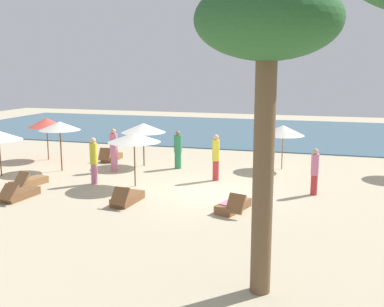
{
  "coord_description": "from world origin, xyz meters",
  "views": [
    {
      "loc": [
        4.12,
        -16.14,
        4.62
      ],
      "look_at": [
        -1.17,
        1.82,
        1.1
      ],
      "focal_mm": 42.5,
      "sensor_mm": 36.0,
      "label": 1
    }
  ],
  "objects_px": {
    "umbrella_7": "(143,128)",
    "person_1": "(178,150)",
    "lounger_3": "(233,206)",
    "lounger_5": "(127,198)",
    "person_2": "(315,171)",
    "person_3": "(114,150)",
    "lounger_2": "(111,157)",
    "lounger_0": "(28,182)",
    "palm_3": "(267,31)",
    "person_0": "(94,160)",
    "lounger_1": "(19,194)",
    "umbrella_4": "(134,137)",
    "person_4": "(216,157)",
    "umbrella_6": "(283,130)",
    "umbrella_2": "(46,123)",
    "umbrella_1": "(60,126)"
  },
  "relations": [
    {
      "from": "person_2",
      "to": "lounger_2",
      "type": "bearing_deg",
      "value": 160.02
    },
    {
      "from": "umbrella_4",
      "to": "person_4",
      "type": "height_order",
      "value": "umbrella_4"
    },
    {
      "from": "person_2",
      "to": "person_3",
      "type": "distance_m",
      "value": 8.96
    },
    {
      "from": "umbrella_2",
      "to": "palm_3",
      "type": "relative_size",
      "value": 0.34
    },
    {
      "from": "umbrella_4",
      "to": "person_4",
      "type": "distance_m",
      "value": 3.52
    },
    {
      "from": "person_1",
      "to": "palm_3",
      "type": "relative_size",
      "value": 0.28
    },
    {
      "from": "person_0",
      "to": "lounger_0",
      "type": "bearing_deg",
      "value": -156.1
    },
    {
      "from": "person_1",
      "to": "lounger_3",
      "type": "bearing_deg",
      "value": -56.2
    },
    {
      "from": "person_3",
      "to": "person_1",
      "type": "bearing_deg",
      "value": 28.13
    },
    {
      "from": "lounger_5",
      "to": "person_2",
      "type": "distance_m",
      "value": 6.9
    },
    {
      "from": "umbrella_7",
      "to": "person_1",
      "type": "relative_size",
      "value": 1.18
    },
    {
      "from": "lounger_2",
      "to": "person_1",
      "type": "bearing_deg",
      "value": -11.71
    },
    {
      "from": "umbrella_1",
      "to": "person_1",
      "type": "relative_size",
      "value": 1.27
    },
    {
      "from": "lounger_1",
      "to": "person_4",
      "type": "relative_size",
      "value": 0.9
    },
    {
      "from": "umbrella_2",
      "to": "lounger_1",
      "type": "height_order",
      "value": "umbrella_2"
    },
    {
      "from": "umbrella_2",
      "to": "person_3",
      "type": "xyz_separation_m",
      "value": [
        4.44,
        -1.49,
        -0.91
      ]
    },
    {
      "from": "person_0",
      "to": "umbrella_2",
      "type": "bearing_deg",
      "value": 140.84
    },
    {
      "from": "lounger_5",
      "to": "palm_3",
      "type": "bearing_deg",
      "value": -43.34
    },
    {
      "from": "umbrella_2",
      "to": "lounger_2",
      "type": "height_order",
      "value": "umbrella_2"
    },
    {
      "from": "lounger_2",
      "to": "lounger_3",
      "type": "relative_size",
      "value": 0.96
    },
    {
      "from": "person_0",
      "to": "lounger_1",
      "type": "bearing_deg",
      "value": -120.62
    },
    {
      "from": "person_0",
      "to": "person_4",
      "type": "xyz_separation_m",
      "value": [
        4.58,
        1.97,
        0.02
      ]
    },
    {
      "from": "lounger_5",
      "to": "person_1",
      "type": "height_order",
      "value": "person_1"
    },
    {
      "from": "person_0",
      "to": "umbrella_6",
      "type": "bearing_deg",
      "value": 35.01
    },
    {
      "from": "umbrella_7",
      "to": "person_4",
      "type": "distance_m",
      "value": 4.46
    },
    {
      "from": "umbrella_4",
      "to": "person_2",
      "type": "height_order",
      "value": "umbrella_4"
    },
    {
      "from": "umbrella_1",
      "to": "palm_3",
      "type": "xyz_separation_m",
      "value": [
        10.31,
        -8.86,
        3.25
      ]
    },
    {
      "from": "lounger_0",
      "to": "person_2",
      "type": "relative_size",
      "value": 1.02
    },
    {
      "from": "umbrella_4",
      "to": "lounger_3",
      "type": "relative_size",
      "value": 1.23
    },
    {
      "from": "palm_3",
      "to": "umbrella_1",
      "type": "bearing_deg",
      "value": 139.33
    },
    {
      "from": "person_1",
      "to": "palm_3",
      "type": "distance_m",
      "value": 12.89
    },
    {
      "from": "lounger_1",
      "to": "palm_3",
      "type": "relative_size",
      "value": 0.28
    },
    {
      "from": "umbrella_7",
      "to": "person_1",
      "type": "bearing_deg",
      "value": -2.33
    },
    {
      "from": "umbrella_6",
      "to": "person_4",
      "type": "relative_size",
      "value": 1.06
    },
    {
      "from": "umbrella_2",
      "to": "umbrella_1",
      "type": "bearing_deg",
      "value": -44.85
    },
    {
      "from": "lounger_0",
      "to": "lounger_2",
      "type": "relative_size",
      "value": 1.06
    },
    {
      "from": "person_3",
      "to": "lounger_0",
      "type": "bearing_deg",
      "value": -121.97
    },
    {
      "from": "umbrella_4",
      "to": "person_0",
      "type": "height_order",
      "value": "umbrella_4"
    },
    {
      "from": "lounger_2",
      "to": "person_1",
      "type": "distance_m",
      "value": 3.98
    },
    {
      "from": "lounger_0",
      "to": "palm_3",
      "type": "relative_size",
      "value": 0.28
    },
    {
      "from": "umbrella_7",
      "to": "palm_3",
      "type": "height_order",
      "value": "palm_3"
    },
    {
      "from": "person_4",
      "to": "lounger_1",
      "type": "bearing_deg",
      "value": -142.98
    },
    {
      "from": "person_0",
      "to": "umbrella_4",
      "type": "bearing_deg",
      "value": 4.22
    },
    {
      "from": "person_0",
      "to": "person_2",
      "type": "bearing_deg",
      "value": 5.71
    },
    {
      "from": "person_2",
      "to": "palm_3",
      "type": "distance_m",
      "value": 9.16
    },
    {
      "from": "lounger_2",
      "to": "person_1",
      "type": "relative_size",
      "value": 0.94
    },
    {
      "from": "lounger_5",
      "to": "umbrella_1",
      "type": "bearing_deg",
      "value": 142.45
    },
    {
      "from": "person_3",
      "to": "person_0",
      "type": "bearing_deg",
      "value": -83.81
    },
    {
      "from": "lounger_1",
      "to": "person_3",
      "type": "xyz_separation_m",
      "value": [
        1.33,
        5.01,
        0.83
      ]
    },
    {
      "from": "umbrella_7",
      "to": "person_3",
      "type": "bearing_deg",
      "value": -120.28
    }
  ]
}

